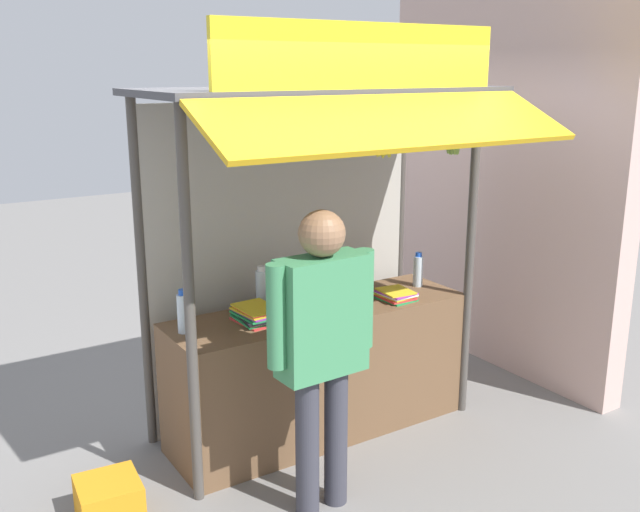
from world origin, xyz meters
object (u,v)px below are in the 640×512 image
object	(u,v)px
magazine_stack_right	(305,315)
water_bottle_front_right	(314,287)
water_bottle_left	(262,288)
magazine_stack_far_right	(396,295)
vendor_person	(322,336)
water_bottle_rear_center	(418,270)
banana_bunch_rightmost	(454,142)
magazine_stack_back_left	(256,314)
plastic_crate	(109,500)
banana_bunch_leftmost	(384,143)
water_bottle_center	(363,279)
water_bottle_mid_right	(296,290)
water_bottle_back_right	(183,312)

from	to	relation	value
magazine_stack_right	water_bottle_front_right	bearing A→B (deg)	45.08
water_bottle_front_right	water_bottle_left	distance (m)	0.34
water_bottle_front_right	magazine_stack_far_right	distance (m)	0.57
vendor_person	water_bottle_rear_center	bearing A→B (deg)	28.49
banana_bunch_rightmost	magazine_stack_right	bearing A→B (deg)	163.02
water_bottle_rear_center	magazine_stack_back_left	size ratio (longest dim) A/B	0.78
water_bottle_front_right	magazine_stack_right	size ratio (longest dim) A/B	1.00
magazine_stack_far_right	water_bottle_left	bearing A→B (deg)	157.23
water_bottle_front_right	plastic_crate	bearing A→B (deg)	-168.71
water_bottle_rear_center	magazine_stack_far_right	xyz separation A→B (m)	(-0.32, -0.16, -0.08)
water_bottle_rear_center	banana_bunch_leftmost	bearing A→B (deg)	-146.68
water_bottle_rear_center	vendor_person	size ratio (longest dim) A/B	0.15
banana_bunch_leftmost	water_bottle_center	bearing A→B (deg)	65.37
water_bottle_mid_right	vendor_person	xyz separation A→B (m)	(-0.32, -0.80, 0.02)
water_bottle_left	banana_bunch_leftmost	bearing A→B (deg)	-52.13
magazine_stack_back_left	magazine_stack_right	xyz separation A→B (m)	(0.27, -0.12, -0.02)
water_bottle_center	magazine_stack_right	bearing A→B (deg)	-158.92
banana_bunch_rightmost	banana_bunch_leftmost	bearing A→B (deg)	-179.98
water_bottle_mid_right	magazine_stack_right	xyz separation A→B (m)	(-0.04, -0.18, -0.11)
banana_bunch_rightmost	vendor_person	bearing A→B (deg)	-163.76
water_bottle_mid_right	magazine_stack_right	distance (m)	0.21
water_bottle_rear_center	water_bottle_front_right	distance (m)	0.85
water_bottle_rear_center	magazine_stack_far_right	distance (m)	0.37
water_bottle_front_right	magazine_stack_back_left	world-z (taller)	water_bottle_front_right
magazine_stack_back_left	plastic_crate	world-z (taller)	magazine_stack_back_left
water_bottle_back_right	banana_bunch_rightmost	world-z (taller)	banana_bunch_rightmost
water_bottle_rear_center	vendor_person	distance (m)	1.53
water_bottle_left	banana_bunch_rightmost	world-z (taller)	banana_bunch_rightmost
water_bottle_center	banana_bunch_leftmost	xyz separation A→B (m)	(-0.24, -0.51, 0.98)
water_bottle_back_right	vendor_person	size ratio (longest dim) A/B	0.16
water_bottle_center	water_bottle_left	bearing A→B (deg)	171.18
water_bottle_left	water_bottle_front_right	bearing A→B (deg)	-27.21
water_bottle_left	banana_bunch_leftmost	world-z (taller)	banana_bunch_leftmost
magazine_stack_right	vendor_person	world-z (taller)	vendor_person
water_bottle_rear_center	plastic_crate	distance (m)	2.51
magazine_stack_right	plastic_crate	bearing A→B (deg)	-175.32
water_bottle_back_right	water_bottle_rear_center	world-z (taller)	water_bottle_back_right
banana_bunch_rightmost	water_bottle_front_right	bearing A→B (deg)	146.91
banana_bunch_rightmost	magazine_stack_back_left	bearing A→B (deg)	161.37
water_bottle_back_right	magazine_stack_far_right	bearing A→B (deg)	-7.51
banana_bunch_rightmost	banana_bunch_leftmost	world-z (taller)	same
water_bottle_center	magazine_stack_right	xyz separation A→B (m)	(-0.61, -0.24, -0.08)
water_bottle_front_right	water_bottle_center	bearing A→B (deg)	5.96
water_bottle_rear_center	vendor_person	bearing A→B (deg)	-149.22
water_bottle_back_right	water_bottle_front_right	size ratio (longest dim) A/B	0.96
water_bottle_front_right	banana_bunch_rightmost	world-z (taller)	banana_bunch_rightmost
water_bottle_mid_right	water_bottle_back_right	bearing A→B (deg)	179.40
water_bottle_rear_center	magazine_stack_right	size ratio (longest dim) A/B	0.91
water_bottle_back_right	water_bottle_front_right	bearing A→B (deg)	0.23
water_bottle_front_right	vendor_person	bearing A→B (deg)	-119.66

